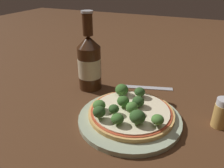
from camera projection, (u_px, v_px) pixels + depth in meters
ground_plane at (127, 124)px, 0.51m from camera, size 3.00×3.00×0.00m
plate at (131, 119)px, 0.52m from camera, size 0.24×0.24×0.01m
pizza at (130, 112)px, 0.53m from camera, size 0.21×0.21×0.01m
broccoli_floret_0 at (158, 120)px, 0.46m from camera, size 0.03×0.03×0.03m
broccoli_floret_1 at (137, 117)px, 0.47m from camera, size 0.03×0.03×0.03m
broccoli_floret_2 at (138, 102)px, 0.53m from camera, size 0.03×0.03×0.03m
broccoli_floret_3 at (132, 108)px, 0.50m from camera, size 0.03×0.03×0.03m
broccoli_floret_4 at (99, 105)px, 0.51m from camera, size 0.03×0.03×0.03m
broccoli_floret_5 at (114, 109)px, 0.50m from camera, size 0.02×0.02×0.02m
broccoli_floret_6 at (99, 112)px, 0.48m from camera, size 0.03×0.03×0.03m
broccoli_floret_7 at (140, 92)px, 0.57m from camera, size 0.03×0.03×0.03m
broccoli_floret_8 at (122, 90)px, 0.58m from camera, size 0.03×0.03×0.03m
broccoli_floret_9 at (123, 101)px, 0.53m from camera, size 0.03×0.03×0.03m
broccoli_floret_10 at (117, 119)px, 0.46m from camera, size 0.03×0.03×0.03m
beer_bottle at (89, 62)px, 0.64m from camera, size 0.07×0.07×0.23m
pepper_shaker at (222, 113)px, 0.49m from camera, size 0.04×0.04×0.07m
fork at (146, 87)px, 0.67m from camera, size 0.06×0.16×0.00m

